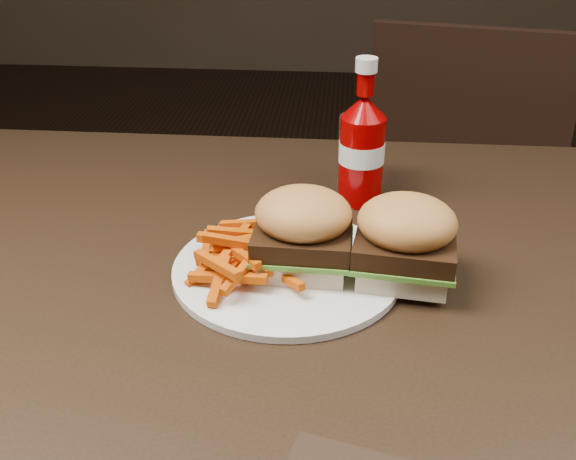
# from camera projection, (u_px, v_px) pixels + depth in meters

# --- Properties ---
(dining_table) EXTENTS (1.20, 0.80, 0.04)m
(dining_table) POSITION_uv_depth(u_px,v_px,m) (328.00, 282.00, 0.78)
(dining_table) COLOR black
(dining_table) RESTS_ON ground
(chair_far) EXTENTS (0.50, 0.50, 0.04)m
(chair_far) POSITION_uv_depth(u_px,v_px,m) (459.00, 198.00, 1.65)
(chair_far) COLOR black
(chair_far) RESTS_ON ground
(plate) EXTENTS (0.26, 0.26, 0.01)m
(plate) POSITION_uv_depth(u_px,v_px,m) (287.00, 269.00, 0.76)
(plate) COLOR white
(plate) RESTS_ON dining_table
(sandwich_half_a) EXTENTS (0.10, 0.09, 0.02)m
(sandwich_half_a) POSITION_uv_depth(u_px,v_px,m) (303.00, 258.00, 0.75)
(sandwich_half_a) COLOR beige
(sandwich_half_a) RESTS_ON plate
(sandwich_half_b) EXTENTS (0.10, 0.10, 0.02)m
(sandwich_half_b) POSITION_uv_depth(u_px,v_px,m) (403.00, 267.00, 0.73)
(sandwich_half_b) COLOR beige
(sandwich_half_b) RESTS_ON plate
(fries_pile) EXTENTS (0.12, 0.12, 0.05)m
(fries_pile) POSITION_uv_depth(u_px,v_px,m) (240.00, 249.00, 0.74)
(fries_pile) COLOR red
(fries_pile) RESTS_ON plate
(ketchup_bottle) EXTENTS (0.06, 0.06, 0.12)m
(ketchup_bottle) POSITION_uv_depth(u_px,v_px,m) (361.00, 160.00, 0.89)
(ketchup_bottle) COLOR #850001
(ketchup_bottle) RESTS_ON dining_table
(tumbler) EXTENTS (0.07, 0.07, 0.10)m
(tumbler) POSITION_uv_depth(u_px,v_px,m) (360.00, 150.00, 0.93)
(tumbler) COLOR white
(tumbler) RESTS_ON dining_table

